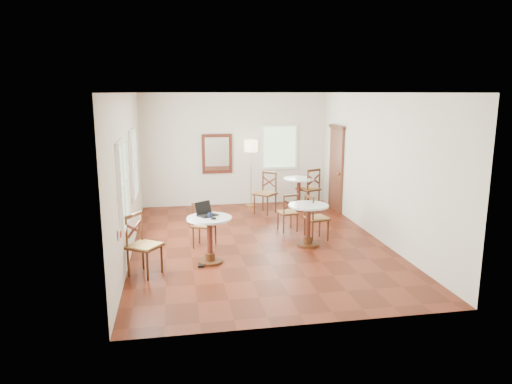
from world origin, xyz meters
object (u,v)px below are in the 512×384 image
at_px(chair_mid_b, 315,218).
at_px(water_glass, 215,214).
at_px(chair_back_b, 266,193).
at_px(laptop, 206,212).
at_px(cafe_table_back, 299,190).
at_px(chair_mid_a, 288,212).
at_px(cafe_table_near, 210,235).
at_px(chair_back_a, 309,189).
at_px(navy_mug, 210,215).
at_px(power_adapter, 201,266).
at_px(chair_near_b, 143,245).
at_px(cafe_table_mid, 308,220).
at_px(chair_near_a, 204,225).
at_px(floor_lamp, 251,150).
at_px(mouse, 213,218).

distance_m(chair_mid_b, water_glass, 2.36).
relative_size(chair_back_b, laptop, 2.39).
relative_size(cafe_table_back, chair_mid_b, 0.88).
xyz_separation_m(cafe_table_back, chair_mid_a, (-0.73, -1.82, -0.10)).
height_order(cafe_table_near, laptop, laptop).
xyz_separation_m(cafe_table_back, chair_back_a, (0.31, 0.10, 0.01)).
height_order(chair_back_b, navy_mug, chair_back_b).
bearing_deg(power_adapter, chair_back_b, 62.48).
distance_m(cafe_table_near, chair_near_b, 1.20).
xyz_separation_m(cafe_table_near, cafe_table_mid, (2.00, 0.64, -0.00)).
height_order(chair_near_a, navy_mug, navy_mug).
distance_m(cafe_table_near, cafe_table_back, 4.36).
distance_m(cafe_table_near, chair_near_a, 0.90).
relative_size(cafe_table_mid, power_adapter, 8.22).
bearing_deg(cafe_table_near, cafe_table_back, 53.70).
xyz_separation_m(cafe_table_back, floor_lamp, (-1.16, 0.58, 0.99)).
height_order(cafe_table_mid, chair_back_b, chair_back_b).
bearing_deg(water_glass, chair_mid_b, 22.62).
xyz_separation_m(cafe_table_back, chair_mid_b, (-0.33, -2.54, -0.05)).
distance_m(chair_near_a, water_glass, 0.94).
relative_size(cafe_table_near, chair_back_b, 0.81).
bearing_deg(chair_back_b, chair_near_a, -80.90).
xyz_separation_m(chair_near_b, chair_mid_b, (3.40, 1.35, -0.04)).
height_order(cafe_table_back, chair_mid_a, chair_mid_a).
relative_size(cafe_table_back, chair_back_b, 0.81).
relative_size(laptop, power_adapter, 4.26).
distance_m(chair_back_a, navy_mug, 4.64).
bearing_deg(chair_back_b, chair_back_a, 56.60).
height_order(laptop, power_adapter, laptop).
bearing_deg(mouse, chair_near_a, 93.33).
bearing_deg(cafe_table_back, navy_mug, -126.14).
distance_m(cafe_table_mid, laptop, 2.15).
bearing_deg(power_adapter, laptop, 70.69).
xyz_separation_m(cafe_table_near, navy_mug, (0.01, -0.01, 0.36)).
height_order(floor_lamp, navy_mug, floor_lamp).
distance_m(chair_mid_b, laptop, 2.49).
bearing_deg(mouse, water_glass, 76.20).
height_order(laptop, water_glass, laptop).
relative_size(chair_mid_b, laptop, 2.18).
relative_size(cafe_table_mid, chair_back_b, 0.81).
height_order(chair_near_b, power_adapter, chair_near_b).
height_order(chair_mid_b, floor_lamp, floor_lamp).
height_order(cafe_table_mid, chair_near_a, chair_near_a).
distance_m(chair_near_b, chair_back_b, 4.67).
bearing_deg(laptop, power_adapter, -143.70).
relative_size(chair_near_b, laptop, 2.39).
xyz_separation_m(chair_mid_b, navy_mug, (-2.25, -0.98, 0.41)).
bearing_deg(water_glass, navy_mug, -139.24).
bearing_deg(chair_mid_a, mouse, 35.34).
height_order(cafe_table_back, mouse, mouse).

